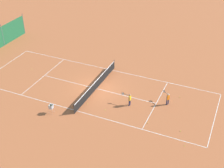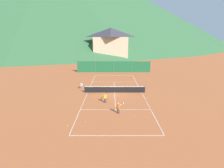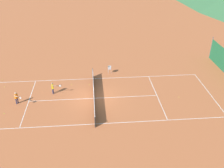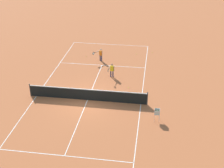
{
  "view_description": "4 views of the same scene",
  "coord_description": "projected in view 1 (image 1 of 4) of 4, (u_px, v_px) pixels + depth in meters",
  "views": [
    {
      "loc": [
        -23.81,
        -12.28,
        17.82
      ],
      "look_at": [
        -0.42,
        -1.94,
        1.32
      ],
      "focal_mm": 50.0,
      "sensor_mm": 36.0,
      "label": 1
    },
    {
      "loc": [
        -0.41,
        -25.15,
        8.22
      ],
      "look_at": [
        -0.44,
        -0.42,
        1.46
      ],
      "focal_mm": 28.0,
      "sensor_mm": 36.0,
      "label": 2
    },
    {
      "loc": [
        22.06,
        -0.06,
        14.25
      ],
      "look_at": [
        -1.02,
        1.9,
        0.97
      ],
      "focal_mm": 42.0,
      "sensor_mm": 36.0,
      "label": 3
    },
    {
      "loc": [
        -4.82,
        20.0,
        12.48
      ],
      "look_at": [
        -1.71,
        -1.32,
        0.83
      ],
      "focal_mm": 50.0,
      "sensor_mm": 36.0,
      "label": 4
    }
  ],
  "objects": [
    {
      "name": "tennis_ball_alley_right",
      "position": [
        181.0,
        131.0,
        26.57
      ],
      "size": [
        0.07,
        0.07,
        0.07
      ],
      "primitive_type": "sphere",
      "color": "#CCE033",
      "rests_on": "ground"
    },
    {
      "name": "tennis_ball_mid_court",
      "position": [
        105.0,
        110.0,
        29.07
      ],
      "size": [
        0.07,
        0.07,
        0.07
      ],
      "primitive_type": "sphere",
      "color": "#CCE033",
      "rests_on": "ground"
    },
    {
      "name": "tennis_net",
      "position": [
        96.0,
        84.0,
        31.86
      ],
      "size": [
        9.18,
        0.08,
        1.06
      ],
      "color": "#2D2D2D",
      "rests_on": "ground"
    },
    {
      "name": "court_line_markings",
      "position": [
        97.0,
        89.0,
        32.13
      ],
      "size": [
        8.25,
        23.85,
        0.01
      ],
      "color": "white",
      "rests_on": "ground"
    },
    {
      "name": "player_far_baseline",
      "position": [
        168.0,
        98.0,
        29.47
      ],
      "size": [
        0.87,
        0.83,
        1.24
      ],
      "color": "#23284C",
      "rests_on": "ground"
    },
    {
      "name": "tennis_ball_far_corner",
      "position": [
        88.0,
        104.0,
        29.85
      ],
      "size": [
        0.07,
        0.07,
        0.07
      ],
      "primitive_type": "sphere",
      "color": "#CCE033",
      "rests_on": "ground"
    },
    {
      "name": "ball_hopper",
      "position": [
        51.0,
        107.0,
        28.38
      ],
      "size": [
        0.36,
        0.36,
        0.89
      ],
      "color": "#B7B7BC",
      "rests_on": "ground"
    },
    {
      "name": "player_near_service",
      "position": [
        129.0,
        99.0,
        29.36
      ],
      "size": [
        0.44,
        1.03,
        1.25
      ],
      "color": "#23284C",
      "rests_on": "ground"
    },
    {
      "name": "tennis_ball_near_corner",
      "position": [
        180.0,
        97.0,
        30.79
      ],
      "size": [
        0.07,
        0.07,
        0.07
      ],
      "primitive_type": "sphere",
      "color": "#CCE033",
      "rests_on": "ground"
    },
    {
      "name": "ground_plane",
      "position": [
        97.0,
        89.0,
        32.13
      ],
      "size": [
        600.0,
        600.0,
        0.0
      ],
      "primitive_type": "plane",
      "color": "#B25B33"
    },
    {
      "name": "tennis_ball_alley_left",
      "position": [
        32.0,
        69.0,
        35.44
      ],
      "size": [
        0.07,
        0.07,
        0.07
      ],
      "primitive_type": "sphere",
      "color": "#CCE033",
      "rests_on": "ground"
    },
    {
      "name": "tennis_ball_by_net_left",
      "position": [
        185.0,
        146.0,
        25.09
      ],
      "size": [
        0.07,
        0.07,
        0.07
      ],
      "primitive_type": "sphere",
      "color": "#CCE033",
      "rests_on": "ground"
    },
    {
      "name": "tennis_ball_by_net_right",
      "position": [
        148.0,
        123.0,
        27.47
      ],
      "size": [
        0.07,
        0.07,
        0.07
      ],
      "primitive_type": "sphere",
      "color": "#CCE033",
      "rests_on": "ground"
    }
  ]
}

